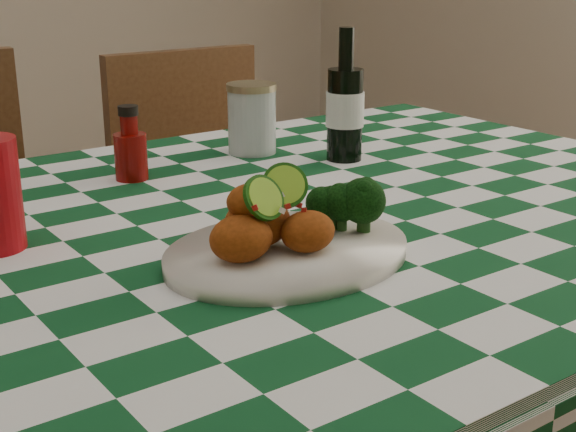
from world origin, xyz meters
TOP-DOWN VIEW (x-y plane):
  - plate at (-0.01, -0.15)m, footprint 0.32×0.25m
  - fried_chicken_pile at (-0.03, -0.15)m, footprint 0.14×0.10m
  - broccoli_side at (0.08, -0.14)m, footprint 0.09×0.09m
  - ketchup_bottle at (-0.01, 0.28)m, footprint 0.07×0.07m
  - mason_jar at (0.25, 0.32)m, footprint 0.10×0.10m
  - beer_bottle at (0.35, 0.18)m, footprint 0.07×0.07m
  - wooden_chair_right at (0.43, 0.73)m, footprint 0.42×0.44m

SIDE VIEW (x-z plane):
  - wooden_chair_right at x=0.43m, z-range 0.00..0.90m
  - plate at x=-0.01m, z-range 0.79..0.80m
  - broccoli_side at x=0.08m, z-range 0.80..0.87m
  - ketchup_bottle at x=-0.01m, z-range 0.79..0.91m
  - fried_chicken_pile at x=-0.03m, z-range 0.80..0.89m
  - mason_jar at x=0.25m, z-range 0.79..0.91m
  - beer_bottle at x=0.35m, z-range 0.79..1.01m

